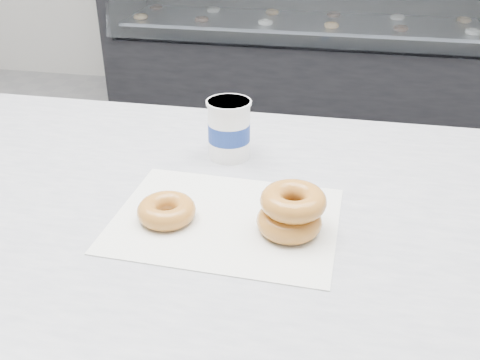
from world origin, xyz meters
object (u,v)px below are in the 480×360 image
Objects in this scene: donut_stack at (291,211)px; coffee_cup at (229,129)px; donut_single at (167,210)px; display_case at (300,36)px.

donut_stack is 0.27m from coffee_cup.
coffee_cup is (0.05, 0.23, 0.04)m from donut_single.
donut_stack is (0.24, -2.79, 0.44)m from display_case.
display_case is 2.61m from coffee_cup.
display_case reaches higher than donut_single.
display_case reaches higher than donut_stack.
display_case reaches higher than coffee_cup.
display_case is 26.66× the size of donut_single.
donut_single is at bearing -89.04° from display_case.
display_case is 21.67× the size of coffee_cup.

